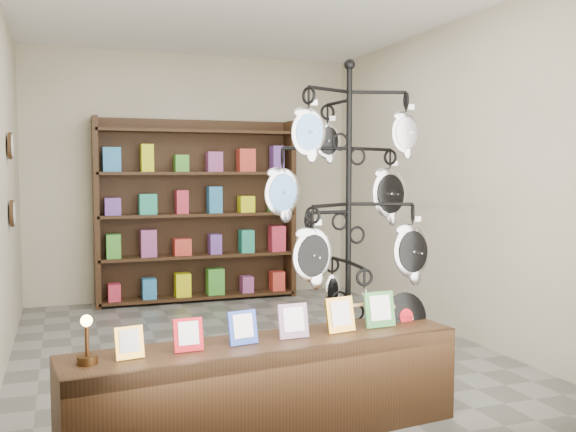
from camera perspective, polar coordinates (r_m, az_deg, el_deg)
name	(u,v)px	position (r m, az deg, el deg)	size (l,w,h in m)	color
ground	(250,349)	(5.82, -3.36, -11.69)	(5.00, 5.00, 0.00)	slate
room_envelope	(250,139)	(5.61, -3.43, 6.81)	(5.00, 5.00, 5.00)	beige
display_tree	(349,205)	(4.40, 5.41, 1.01)	(1.20, 1.03, 2.33)	black
front_shelf	(269,389)	(3.91, -1.73, -15.12)	(2.41, 0.75, 0.84)	black
back_shelving	(197,216)	(7.86, -8.06, -0.01)	(2.42, 0.36, 2.20)	black
wall_clocks	(11,180)	(6.20, -23.39, 2.98)	(0.03, 0.24, 0.84)	black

